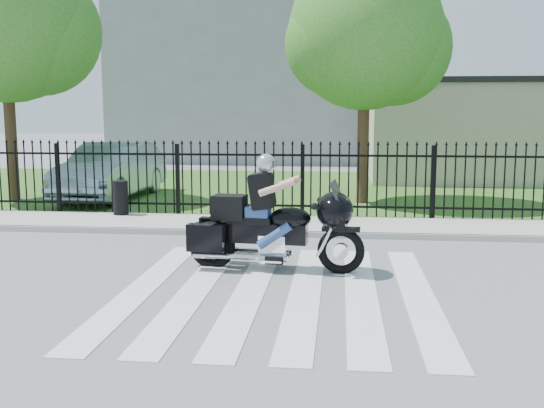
# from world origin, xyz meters

# --- Properties ---
(ground) EXTENTS (120.00, 120.00, 0.00)m
(ground) POSITION_xyz_m (0.00, 0.00, 0.00)
(ground) COLOR slate
(ground) RESTS_ON ground
(crosswalk) EXTENTS (5.00, 5.50, 0.01)m
(crosswalk) POSITION_xyz_m (0.00, 0.00, 0.01)
(crosswalk) COLOR silver
(crosswalk) RESTS_ON ground
(sidewalk) EXTENTS (40.00, 2.00, 0.12)m
(sidewalk) POSITION_xyz_m (0.00, 5.00, 0.06)
(sidewalk) COLOR #ADAAA3
(sidewalk) RESTS_ON ground
(curb) EXTENTS (40.00, 0.12, 0.12)m
(curb) POSITION_xyz_m (0.00, 4.00, 0.06)
(curb) COLOR #ADAAA3
(curb) RESTS_ON ground
(grass_strip) EXTENTS (40.00, 12.00, 0.02)m
(grass_strip) POSITION_xyz_m (0.00, 12.00, 0.01)
(grass_strip) COLOR #2F5A1E
(grass_strip) RESTS_ON ground
(iron_fence) EXTENTS (26.00, 0.04, 1.80)m
(iron_fence) POSITION_xyz_m (0.00, 6.00, 0.90)
(iron_fence) COLOR black
(iron_fence) RESTS_ON ground
(tree_left) EXTENTS (4.80, 4.80, 7.58)m
(tree_left) POSITION_xyz_m (-8.50, 8.50, 5.17)
(tree_left) COLOR #382316
(tree_left) RESTS_ON ground
(tree_mid) EXTENTS (4.20, 4.20, 6.78)m
(tree_mid) POSITION_xyz_m (1.50, 9.00, 4.67)
(tree_mid) COLOR #382316
(tree_mid) RESTS_ON ground
(building_low) EXTENTS (10.00, 6.00, 3.50)m
(building_low) POSITION_xyz_m (7.00, 16.00, 1.75)
(building_low) COLOR #BBB29C
(building_low) RESTS_ON ground
(building_low_roof) EXTENTS (10.20, 6.20, 0.20)m
(building_low_roof) POSITION_xyz_m (7.00, 16.00, 3.60)
(building_low_roof) COLOR black
(building_low_roof) RESTS_ON building_low
(building_tall) EXTENTS (15.00, 10.00, 12.00)m
(building_tall) POSITION_xyz_m (-3.00, 26.00, 6.00)
(building_tall) COLOR #919499
(building_tall) RESTS_ON ground
(motorcycle_rider) EXTENTS (2.94, 1.09, 1.94)m
(motorcycle_rider) POSITION_xyz_m (-0.26, 1.28, 0.80)
(motorcycle_rider) COLOR black
(motorcycle_rider) RESTS_ON ground
(parked_car) EXTENTS (1.94, 5.04, 1.64)m
(parked_car) POSITION_xyz_m (-5.77, 9.04, 0.84)
(parked_car) COLOR #8EA7B3
(parked_car) RESTS_ON grass_strip
(litter_bin) EXTENTS (0.37, 0.37, 0.81)m
(litter_bin) POSITION_xyz_m (-4.33, 5.70, 0.53)
(litter_bin) COLOR black
(litter_bin) RESTS_ON sidewalk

